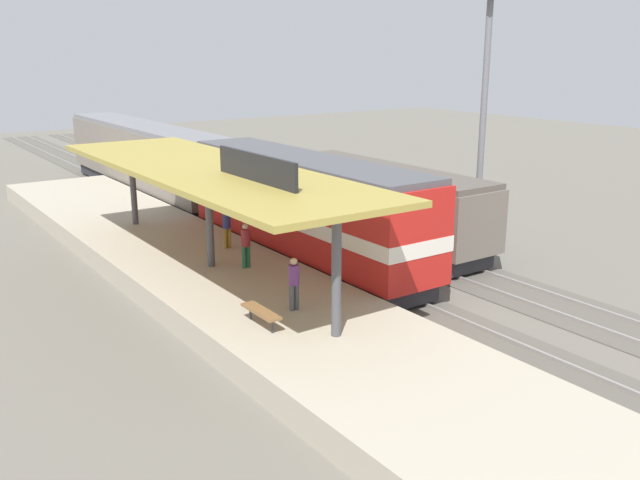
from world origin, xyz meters
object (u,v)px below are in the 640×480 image
freight_car (383,204)px  light_mast (487,60)px  passenger_carriage_single (145,158)px  person_walking (227,225)px  platform_bench (261,312)px  locomotive (303,209)px  person_boarding (294,281)px  person_waiting (246,243)px

freight_car → light_mast: bearing=-41.1°
passenger_carriage_single → freight_car: 18.30m
passenger_carriage_single → person_walking: (-2.93, -16.72, -0.46)m
platform_bench → light_mast: 16.08m
locomotive → person_boarding: locomotive is taller
person_waiting → freight_car: bearing=12.6°
platform_bench → person_boarding: person_boarding is taller
freight_car → person_walking: bearing=172.5°
platform_bench → light_mast: size_ratio=0.15×
freight_car → person_boarding: 11.20m
freight_car → locomotive: bearing=-176.4°
platform_bench → locomotive: 9.13m
person_walking → passenger_carriage_single: bearing=80.1°
platform_bench → person_walking: size_ratio=0.99×
platform_bench → locomotive: size_ratio=0.12×
platform_bench → person_boarding: size_ratio=0.99×
passenger_carriage_single → person_waiting: size_ratio=11.70×
freight_car → light_mast: light_mast is taller
light_mast → person_boarding: size_ratio=6.84×
person_waiting → person_walking: same height
freight_car → person_walking: size_ratio=7.02×
platform_bench → person_walking: person_walking is taller
passenger_carriage_single → person_boarding: (-4.49, -24.25, -0.46)m
freight_car → person_walking: (-7.53, 0.99, -0.12)m
platform_bench → freight_car: (10.60, 7.08, 0.63)m
locomotive → freight_car: (4.60, 0.29, -0.44)m
passenger_carriage_single → light_mast: (7.80, -20.50, 6.08)m
locomotive → passenger_carriage_single: (0.00, 18.00, -0.10)m
person_walking → light_mast: bearing=-19.4°
person_walking → platform_bench: bearing=-110.8°
locomotive → light_mast: size_ratio=1.23×
platform_bench → locomotive: locomotive is taller
person_walking → person_boarding: 7.70m
light_mast → person_boarding: bearing=-163.0°
freight_car → person_boarding: size_ratio=7.02×
passenger_carriage_single → person_waiting: 19.87m
platform_bench → locomotive: (6.00, 6.79, 1.07)m
light_mast → person_walking: bearing=160.6°
light_mast → person_waiting: size_ratio=6.84×
locomotive → person_walking: size_ratio=8.44×
person_waiting → person_boarding: (-0.90, -4.72, 0.00)m
passenger_carriage_single → light_mast: size_ratio=1.71×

